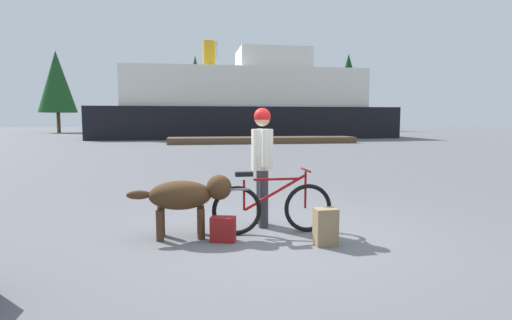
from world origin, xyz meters
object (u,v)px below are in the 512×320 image
(bicycle, at_px, (272,207))
(backpack, at_px, (326,227))
(sailboat_moored, at_px, (218,133))
(handbag_pannier, at_px, (223,229))
(dog, at_px, (187,196))
(person_cyclist, at_px, (262,155))
(ferry_boat, at_px, (246,105))

(bicycle, bearing_deg, backpack, -47.30)
(backpack, height_order, sailboat_moored, sailboat_moored)
(bicycle, height_order, backpack, bicycle)
(sailboat_moored, bearing_deg, backpack, -91.11)
(backpack, distance_m, sailboat_moored, 28.43)
(bicycle, relative_size, handbag_pannier, 5.21)
(handbag_pannier, relative_size, sailboat_moored, 0.04)
(dog, bearing_deg, bicycle, -0.73)
(person_cyclist, distance_m, backpack, 1.47)
(person_cyclist, height_order, ferry_boat, ferry_boat)
(bicycle, relative_size, person_cyclist, 0.97)
(backpack, xyz_separation_m, sailboat_moored, (0.55, 28.43, 0.25))
(bicycle, relative_size, backpack, 3.61)
(dog, height_order, handbag_pannier, dog)
(dog, relative_size, ferry_boat, 0.06)
(bicycle, xyz_separation_m, sailboat_moored, (1.12, 27.81, 0.11))
(handbag_pannier, bearing_deg, sailboat_moored, 86.30)
(bicycle, xyz_separation_m, handbag_pannier, (-0.70, -0.26, -0.21))
(bicycle, xyz_separation_m, ferry_boat, (3.72, 29.82, 2.45))
(person_cyclist, xyz_separation_m, handbag_pannier, (-0.64, -0.69, -0.90))
(bicycle, distance_m, person_cyclist, 0.81)
(ferry_boat, xyz_separation_m, sailboat_moored, (-2.60, -2.01, -2.34))
(bicycle, bearing_deg, ferry_boat, 82.89)
(bicycle, height_order, ferry_boat, ferry_boat)
(person_cyclist, distance_m, sailboat_moored, 27.41)
(backpack, height_order, handbag_pannier, backpack)
(person_cyclist, distance_m, ferry_boat, 29.68)
(backpack, xyz_separation_m, handbag_pannier, (-1.27, 0.35, -0.07))
(backpack, bearing_deg, sailboat_moored, 88.89)
(backpack, xyz_separation_m, ferry_boat, (3.15, 30.43, 2.59))
(dog, height_order, backpack, dog)
(person_cyclist, distance_m, dog, 1.27)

